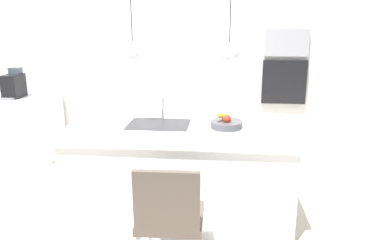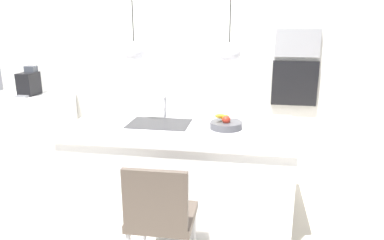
# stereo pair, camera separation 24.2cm
# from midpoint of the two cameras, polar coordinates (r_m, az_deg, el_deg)

# --- Properties ---
(floor) EXTENTS (6.60, 6.60, 0.00)m
(floor) POSITION_cam_midpoint_polar(r_m,az_deg,el_deg) (3.64, 0.36, -14.27)
(floor) COLOR beige
(floor) RESTS_ON ground
(back_wall) EXTENTS (6.00, 0.10, 2.60)m
(back_wall) POSITION_cam_midpoint_polar(r_m,az_deg,el_deg) (4.82, 3.64, 9.44)
(back_wall) COLOR silver
(back_wall) RESTS_ON ground
(kitchen_island) EXTENTS (2.04, 1.02, 0.89)m
(kitchen_island) POSITION_cam_midpoint_polar(r_m,az_deg,el_deg) (3.44, 0.37, -7.83)
(kitchen_island) COLOR white
(kitchen_island) RESTS_ON ground
(sink_basin) EXTENTS (0.56, 0.40, 0.02)m
(sink_basin) POSITION_cam_midpoint_polar(r_m,az_deg,el_deg) (3.33, -3.13, -0.67)
(sink_basin) COLOR #2D2D30
(sink_basin) RESTS_ON kitchen_island
(faucet) EXTENTS (0.02, 0.17, 0.22)m
(faucet) POSITION_cam_midpoint_polar(r_m,az_deg,el_deg) (3.50, -2.39, 2.61)
(faucet) COLOR silver
(faucet) RESTS_ON kitchen_island
(fruit_bowl) EXTENTS (0.28, 0.28, 0.15)m
(fruit_bowl) POSITION_cam_midpoint_polar(r_m,az_deg,el_deg) (3.20, 7.48, -0.62)
(fruit_bowl) COLOR #4C4C51
(fruit_bowl) RESTS_ON kitchen_island
(side_counter) EXTENTS (1.10, 0.60, 0.83)m
(side_counter) POSITION_cam_midpoint_polar(r_m,az_deg,el_deg) (5.46, -22.92, -0.55)
(side_counter) COLOR white
(side_counter) RESTS_ON ground
(coffee_machine) EXTENTS (0.20, 0.35, 0.38)m
(coffee_machine) POSITION_cam_midpoint_polar(r_m,az_deg,el_deg) (5.32, -23.17, 5.39)
(coffee_machine) COLOR black
(coffee_machine) RESTS_ON side_counter
(microwave) EXTENTS (0.54, 0.08, 0.34)m
(microwave) POSITION_cam_midpoint_polar(r_m,az_deg,el_deg) (4.75, 17.75, 11.50)
(microwave) COLOR #9E9EA3
(microwave) RESTS_ON back_wall
(oven) EXTENTS (0.56, 0.08, 0.56)m
(oven) POSITION_cam_midpoint_polar(r_m,az_deg,el_deg) (4.80, 17.26, 5.56)
(oven) COLOR black
(oven) RESTS_ON back_wall
(chair_near) EXTENTS (0.47, 0.44, 0.88)m
(chair_near) POSITION_cam_midpoint_polar(r_m,az_deg,el_deg) (2.63, -2.36, -14.63)
(chair_near) COLOR brown
(chair_near) RESTS_ON ground
(pendant_light_left) EXTENTS (0.19, 0.19, 0.79)m
(pendant_light_left) POSITION_cam_midpoint_polar(r_m,az_deg,el_deg) (3.27, -7.01, 10.66)
(pendant_light_left) COLOR silver
(pendant_light_right) EXTENTS (0.19, 0.19, 0.79)m
(pendant_light_right) POSITION_cam_midpoint_polar(r_m,az_deg,el_deg) (3.13, 8.14, 10.41)
(pendant_light_right) COLOR silver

